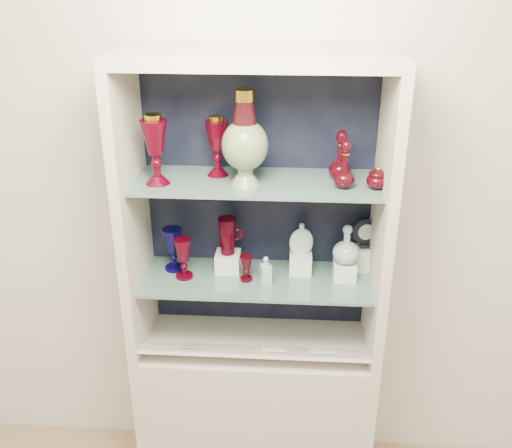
# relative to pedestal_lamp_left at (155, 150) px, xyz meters

# --- Properties ---
(wall_back) EXTENTS (3.50, 0.02, 2.80)m
(wall_back) POSITION_rel_pedestal_lamp_left_xyz_m (0.36, 0.25, -0.20)
(wall_back) COLOR white
(wall_back) RESTS_ON ground
(cabinet_base) EXTENTS (1.00, 0.40, 0.75)m
(cabinet_base) POSITION_rel_pedestal_lamp_left_xyz_m (0.36, 0.03, -1.22)
(cabinet_base) COLOR beige
(cabinet_base) RESTS_ON ground
(cabinet_back_panel) EXTENTS (0.98, 0.02, 1.15)m
(cabinet_back_panel) POSITION_rel_pedestal_lamp_left_xyz_m (0.36, 0.22, -0.27)
(cabinet_back_panel) COLOR black
(cabinet_back_panel) RESTS_ON cabinet_base
(cabinet_side_left) EXTENTS (0.04, 0.40, 1.15)m
(cabinet_side_left) POSITION_rel_pedestal_lamp_left_xyz_m (-0.12, 0.03, -0.27)
(cabinet_side_left) COLOR beige
(cabinet_side_left) RESTS_ON cabinet_base
(cabinet_side_right) EXTENTS (0.04, 0.40, 1.15)m
(cabinet_side_right) POSITION_rel_pedestal_lamp_left_xyz_m (0.84, 0.03, -0.27)
(cabinet_side_right) COLOR beige
(cabinet_side_right) RESTS_ON cabinet_base
(cabinet_top_cap) EXTENTS (1.00, 0.40, 0.04)m
(cabinet_top_cap) POSITION_rel_pedestal_lamp_left_xyz_m (0.36, 0.03, 0.32)
(cabinet_top_cap) COLOR beige
(cabinet_top_cap) RESTS_ON cabinet_side_left
(shelf_lower) EXTENTS (0.92, 0.34, 0.01)m
(shelf_lower) POSITION_rel_pedestal_lamp_left_xyz_m (0.36, 0.05, -0.56)
(shelf_lower) COLOR slate
(shelf_lower) RESTS_ON cabinet_side_left
(shelf_upper) EXTENTS (0.92, 0.34, 0.01)m
(shelf_upper) POSITION_rel_pedestal_lamp_left_xyz_m (0.36, 0.05, -0.14)
(shelf_upper) COLOR slate
(shelf_upper) RESTS_ON cabinet_side_left
(label_ledge) EXTENTS (0.92, 0.17, 0.09)m
(label_ledge) POSITION_rel_pedestal_lamp_left_xyz_m (0.36, -0.08, -0.82)
(label_ledge) COLOR beige
(label_ledge) RESTS_ON cabinet_base
(label_card_0) EXTENTS (0.10, 0.06, 0.03)m
(label_card_0) POSITION_rel_pedestal_lamp_left_xyz_m (0.44, -0.08, -0.80)
(label_card_0) COLOR white
(label_card_0) RESTS_ON label_ledge
(label_card_1) EXTENTS (0.10, 0.06, 0.03)m
(label_card_1) POSITION_rel_pedestal_lamp_left_xyz_m (0.11, -0.08, -0.80)
(label_card_1) COLOR white
(label_card_1) RESTS_ON label_ledge
(label_card_2) EXTENTS (0.10, 0.06, 0.03)m
(label_card_2) POSITION_rel_pedestal_lamp_left_xyz_m (0.64, -0.08, -0.80)
(label_card_2) COLOR white
(label_card_2) RESTS_ON label_ledge
(label_card_3) EXTENTS (0.10, 0.06, 0.03)m
(label_card_3) POSITION_rel_pedestal_lamp_left_xyz_m (0.11, -0.08, -0.80)
(label_card_3) COLOR white
(label_card_3) RESTS_ON label_ledge
(pedestal_lamp_left) EXTENTS (0.12, 0.12, 0.26)m
(pedestal_lamp_left) POSITION_rel_pedestal_lamp_left_xyz_m (0.00, 0.00, 0.00)
(pedestal_lamp_left) COLOR #47000E
(pedestal_lamp_left) RESTS_ON shelf_upper
(pedestal_lamp_right) EXTENTS (0.10, 0.10, 0.23)m
(pedestal_lamp_right) POSITION_rel_pedestal_lamp_left_xyz_m (0.21, 0.11, -0.01)
(pedestal_lamp_right) COLOR #47000E
(pedestal_lamp_right) RESTS_ON shelf_upper
(enamel_urn) EXTENTS (0.21, 0.21, 0.35)m
(enamel_urn) POSITION_rel_pedestal_lamp_left_xyz_m (0.32, 0.01, 0.04)
(enamel_urn) COLOR #0B4915
(enamel_urn) RESTS_ON shelf_upper
(ruby_decanter_a) EXTENTS (0.08, 0.08, 0.20)m
(ruby_decanter_a) POSITION_rel_pedestal_lamp_left_xyz_m (0.69, -0.00, -0.03)
(ruby_decanter_a) COLOR #3F040C
(ruby_decanter_a) RESTS_ON shelf_upper
(ruby_decanter_b) EXTENTS (0.10, 0.10, 0.20)m
(ruby_decanter_b) POSITION_rel_pedestal_lamp_left_xyz_m (0.68, 0.09, -0.03)
(ruby_decanter_b) COLOR #3F040C
(ruby_decanter_b) RESTS_ON shelf_upper
(lidded_bowl) EXTENTS (0.08, 0.08, 0.09)m
(lidded_bowl) POSITION_rel_pedestal_lamp_left_xyz_m (0.80, -0.00, -0.09)
(lidded_bowl) COLOR #3F040C
(lidded_bowl) RESTS_ON shelf_upper
(cobalt_goblet) EXTENTS (0.10, 0.10, 0.19)m
(cobalt_goblet) POSITION_rel_pedestal_lamp_left_xyz_m (0.02, 0.10, -0.46)
(cobalt_goblet) COLOR #070240
(cobalt_goblet) RESTS_ON shelf_lower
(ruby_goblet_tall) EXTENTS (0.08, 0.08, 0.17)m
(ruby_goblet_tall) POSITION_rel_pedestal_lamp_left_xyz_m (0.07, 0.04, -0.46)
(ruby_goblet_tall) COLOR #47000E
(ruby_goblet_tall) RESTS_ON shelf_lower
(ruby_goblet_small) EXTENTS (0.07, 0.07, 0.11)m
(ruby_goblet_small) POSITION_rel_pedestal_lamp_left_xyz_m (0.32, 0.03, -0.50)
(ruby_goblet_small) COLOR #3F040C
(ruby_goblet_small) RESTS_ON shelf_lower
(riser_ruby_pitcher) EXTENTS (0.10, 0.10, 0.08)m
(riser_ruby_pitcher) POSITION_rel_pedestal_lamp_left_xyz_m (0.24, 0.11, -0.51)
(riser_ruby_pitcher) COLOR silver
(riser_ruby_pitcher) RESTS_ON shelf_lower
(ruby_pitcher) EXTENTS (0.13, 0.09, 0.16)m
(ruby_pitcher) POSITION_rel_pedestal_lamp_left_xyz_m (0.24, 0.11, -0.39)
(ruby_pitcher) COLOR #47000E
(ruby_pitcher) RESTS_ON riser_ruby_pitcher
(clear_square_bottle) EXTENTS (0.05, 0.05, 0.12)m
(clear_square_bottle) POSITION_rel_pedestal_lamp_left_xyz_m (0.40, 0.02, -0.49)
(clear_square_bottle) COLOR #9EADB8
(clear_square_bottle) RESTS_ON shelf_lower
(riser_flat_flask) EXTENTS (0.09, 0.09, 0.09)m
(riser_flat_flask) POSITION_rel_pedestal_lamp_left_xyz_m (0.54, 0.11, -0.50)
(riser_flat_flask) COLOR silver
(riser_flat_flask) RESTS_ON shelf_lower
(flat_flask) EXTENTS (0.10, 0.05, 0.14)m
(flat_flask) POSITION_rel_pedestal_lamp_left_xyz_m (0.54, 0.11, -0.39)
(flat_flask) COLOR silver
(flat_flask) RESTS_ON riser_flat_flask
(riser_clear_round_decanter) EXTENTS (0.09, 0.09, 0.07)m
(riser_clear_round_decanter) POSITION_rel_pedestal_lamp_left_xyz_m (0.72, 0.07, -0.51)
(riser_clear_round_decanter) COLOR silver
(riser_clear_round_decanter) RESTS_ON shelf_lower
(clear_round_decanter) EXTENTS (0.12, 0.12, 0.16)m
(clear_round_decanter) POSITION_rel_pedestal_lamp_left_xyz_m (0.72, 0.07, -0.40)
(clear_round_decanter) COLOR #9EADB8
(clear_round_decanter) RESTS_ON riser_clear_round_decanter
(riser_cameo_medallion) EXTENTS (0.08, 0.08, 0.10)m
(riser_cameo_medallion) POSITION_rel_pedestal_lamp_left_xyz_m (0.80, 0.16, -0.50)
(riser_cameo_medallion) COLOR silver
(riser_cameo_medallion) RESTS_ON shelf_lower
(cameo_medallion) EXTENTS (0.12, 0.06, 0.13)m
(cameo_medallion) POSITION_rel_pedestal_lamp_left_xyz_m (0.80, 0.16, -0.38)
(cameo_medallion) COLOR black
(cameo_medallion) RESTS_ON riser_cameo_medallion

